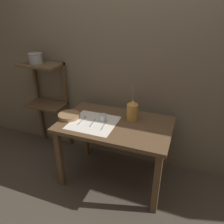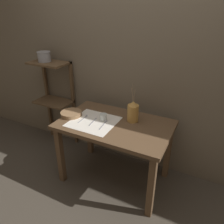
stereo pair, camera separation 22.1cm
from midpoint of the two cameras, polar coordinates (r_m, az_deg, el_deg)
name	(u,v)px [view 1 (the left image)]	position (r m, az deg, el deg)	size (l,w,h in m)	color
ground_plane	(115,177)	(2.69, -1.74, -16.69)	(12.00, 12.00, 0.00)	#473F35
stone_wall_back	(130,67)	(2.49, 2.09, 11.59)	(7.00, 0.06, 2.40)	#6B5E4C
wooden_table	(115,132)	(2.30, -1.95, -5.20)	(1.15, 0.72, 0.73)	brown
wooden_shelf_unit	(46,92)	(2.97, -18.83, 4.98)	(0.49, 0.30, 1.19)	brown
linen_cloth	(93,123)	(2.27, -7.66, -2.82)	(0.47, 0.45, 0.00)	white
pitcher_with_flowers	(132,111)	(2.27, 2.56, 0.22)	(0.12, 0.12, 0.42)	#B7843D
wooden_bowl	(69,116)	(2.41, -13.75, -1.04)	(0.23, 0.23, 0.04)	#8E6B47
glass_tumbler_near	(103,117)	(2.29, -5.13, -1.46)	(0.07, 0.07, 0.07)	silver
spoon_outer	(84,118)	(2.36, -10.04, -1.75)	(0.02, 0.19, 0.02)	#939399
fork_inner	(93,123)	(2.26, -7.87, -2.89)	(0.03, 0.17, 0.00)	#939399
spoon_inner	(105,123)	(2.24, -4.65, -2.99)	(0.04, 0.19, 0.02)	#939399
metal_pot_large	(35,58)	(2.86, -21.55, 12.95)	(0.17, 0.17, 0.12)	#939399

